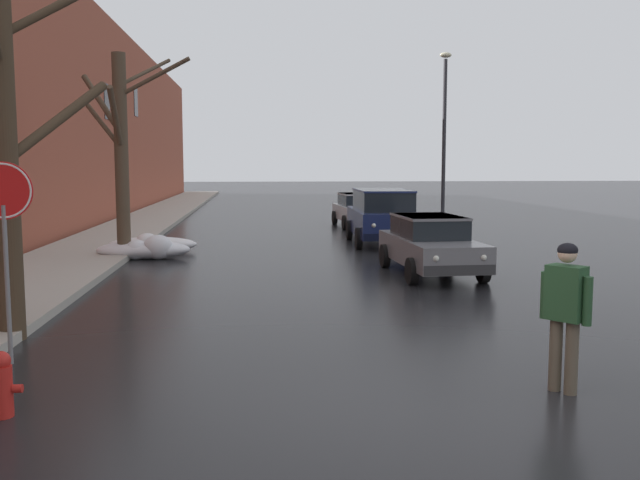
{
  "coord_description": "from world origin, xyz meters",
  "views": [
    {
      "loc": [
        -1.58,
        -6.75,
        2.66
      ],
      "look_at": [
        -0.32,
        7.19,
        1.12
      ],
      "focal_mm": 38.92,
      "sensor_mm": 36.0,
      "label": 1
    }
  ],
  "objects_px": {
    "sedan_grey_approaching_near_lane": "(430,243)",
    "fire_hydrant": "(2,384)",
    "pedestrian_with_coffee": "(566,305)",
    "stop_sign_at_corner": "(4,208)",
    "bare_tree_second_along_sidewalk": "(121,146)",
    "suv_darkblue_parked_kerbside_close": "(383,214)",
    "street_lamp_post": "(444,135)",
    "bare_tree_at_the_corner": "(9,150)",
    "sedan_silver_parked_kerbside_mid": "(358,209)"
  },
  "relations": [
    {
      "from": "street_lamp_post",
      "to": "suv_darkblue_parked_kerbside_close",
      "type": "bearing_deg",
      "value": -136.69
    },
    {
      "from": "sedan_silver_parked_kerbside_mid",
      "to": "pedestrian_with_coffee",
      "type": "bearing_deg",
      "value": -91.94
    },
    {
      "from": "bare_tree_second_along_sidewalk",
      "to": "fire_hydrant",
      "type": "relative_size",
      "value": 8.18
    },
    {
      "from": "fire_hydrant",
      "to": "bare_tree_at_the_corner",
      "type": "bearing_deg",
      "value": 105.95
    },
    {
      "from": "bare_tree_second_along_sidewalk",
      "to": "suv_darkblue_parked_kerbside_close",
      "type": "xyz_separation_m",
      "value": [
        7.91,
        3.11,
        -2.15
      ]
    },
    {
      "from": "pedestrian_with_coffee",
      "to": "street_lamp_post",
      "type": "xyz_separation_m",
      "value": [
        3.38,
        17.83,
        2.69
      ]
    },
    {
      "from": "sedan_grey_approaching_near_lane",
      "to": "fire_hydrant",
      "type": "bearing_deg",
      "value": -127.34
    },
    {
      "from": "sedan_grey_approaching_near_lane",
      "to": "street_lamp_post",
      "type": "relative_size",
      "value": 0.64
    },
    {
      "from": "bare_tree_second_along_sidewalk",
      "to": "sedan_grey_approaching_near_lane",
      "type": "xyz_separation_m",
      "value": [
        7.9,
        -3.37,
        -2.39
      ]
    },
    {
      "from": "suv_darkblue_parked_kerbside_close",
      "to": "pedestrian_with_coffee",
      "type": "height_order",
      "value": "suv_darkblue_parked_kerbside_close"
    },
    {
      "from": "bare_tree_second_along_sidewalk",
      "to": "sedan_grey_approaching_near_lane",
      "type": "relative_size",
      "value": 1.35
    },
    {
      "from": "sedan_grey_approaching_near_lane",
      "to": "stop_sign_at_corner",
      "type": "relative_size",
      "value": 1.6
    },
    {
      "from": "suv_darkblue_parked_kerbside_close",
      "to": "street_lamp_post",
      "type": "bearing_deg",
      "value": 43.31
    },
    {
      "from": "pedestrian_with_coffee",
      "to": "street_lamp_post",
      "type": "distance_m",
      "value": 18.35
    },
    {
      "from": "sedan_grey_approaching_near_lane",
      "to": "sedan_silver_parked_kerbside_mid",
      "type": "relative_size",
      "value": 0.98
    },
    {
      "from": "bare_tree_at_the_corner",
      "to": "bare_tree_second_along_sidewalk",
      "type": "relative_size",
      "value": 0.99
    },
    {
      "from": "sedan_silver_parked_kerbside_mid",
      "to": "stop_sign_at_corner",
      "type": "distance_m",
      "value": 21.28
    },
    {
      "from": "suv_darkblue_parked_kerbside_close",
      "to": "fire_hydrant",
      "type": "distance_m",
      "value": 16.94
    },
    {
      "from": "suv_darkblue_parked_kerbside_close",
      "to": "fire_hydrant",
      "type": "bearing_deg",
      "value": -113.92
    },
    {
      "from": "stop_sign_at_corner",
      "to": "sedan_silver_parked_kerbside_mid",
      "type": "bearing_deg",
      "value": 69.09
    },
    {
      "from": "fire_hydrant",
      "to": "stop_sign_at_corner",
      "type": "height_order",
      "value": "stop_sign_at_corner"
    },
    {
      "from": "pedestrian_with_coffee",
      "to": "stop_sign_at_corner",
      "type": "relative_size",
      "value": 0.65
    },
    {
      "from": "bare_tree_at_the_corner",
      "to": "sedan_silver_parked_kerbside_mid",
      "type": "relative_size",
      "value": 1.31
    },
    {
      "from": "bare_tree_at_the_corner",
      "to": "stop_sign_at_corner",
      "type": "relative_size",
      "value": 2.12
    },
    {
      "from": "bare_tree_second_along_sidewalk",
      "to": "sedan_silver_parked_kerbside_mid",
      "type": "relative_size",
      "value": 1.33
    },
    {
      "from": "suv_darkblue_parked_kerbside_close",
      "to": "bare_tree_second_along_sidewalk",
      "type": "bearing_deg",
      "value": -158.51
    },
    {
      "from": "sedan_grey_approaching_near_lane",
      "to": "fire_hydrant",
      "type": "xyz_separation_m",
      "value": [
        -6.86,
        -8.99,
        -0.4
      ]
    },
    {
      "from": "fire_hydrant",
      "to": "suv_darkblue_parked_kerbside_close",
      "type": "bearing_deg",
      "value": 66.08
    },
    {
      "from": "sedan_silver_parked_kerbside_mid",
      "to": "stop_sign_at_corner",
      "type": "height_order",
      "value": "stop_sign_at_corner"
    },
    {
      "from": "fire_hydrant",
      "to": "stop_sign_at_corner",
      "type": "xyz_separation_m",
      "value": [
        -0.6,
        2.01,
        1.73
      ]
    },
    {
      "from": "suv_darkblue_parked_kerbside_close",
      "to": "fire_hydrant",
      "type": "relative_size",
      "value": 6.55
    },
    {
      "from": "bare_tree_at_the_corner",
      "to": "suv_darkblue_parked_kerbside_close",
      "type": "xyz_separation_m",
      "value": [
        7.83,
        12.07,
        -1.87
      ]
    },
    {
      "from": "bare_tree_at_the_corner",
      "to": "suv_darkblue_parked_kerbside_close",
      "type": "distance_m",
      "value": 14.51
    },
    {
      "from": "bare_tree_at_the_corner",
      "to": "sedan_grey_approaching_near_lane",
      "type": "relative_size",
      "value": 1.33
    },
    {
      "from": "sedan_grey_approaching_near_lane",
      "to": "street_lamp_post",
      "type": "distance_m",
      "value": 9.95
    },
    {
      "from": "sedan_grey_approaching_near_lane",
      "to": "pedestrian_with_coffee",
      "type": "relative_size",
      "value": 2.45
    },
    {
      "from": "street_lamp_post",
      "to": "stop_sign_at_corner",
      "type": "bearing_deg",
      "value": -122.48
    },
    {
      "from": "sedan_grey_approaching_near_lane",
      "to": "stop_sign_at_corner",
      "type": "height_order",
      "value": "stop_sign_at_corner"
    },
    {
      "from": "street_lamp_post",
      "to": "bare_tree_at_the_corner",
      "type": "bearing_deg",
      "value": -125.83
    },
    {
      "from": "suv_darkblue_parked_kerbside_close",
      "to": "pedestrian_with_coffee",
      "type": "bearing_deg",
      "value": -92.33
    },
    {
      "from": "sedan_grey_approaching_near_lane",
      "to": "suv_darkblue_parked_kerbside_close",
      "type": "xyz_separation_m",
      "value": [
        0.01,
        6.48,
        0.24
      ]
    },
    {
      "from": "stop_sign_at_corner",
      "to": "street_lamp_post",
      "type": "relative_size",
      "value": 0.4
    },
    {
      "from": "sedan_silver_parked_kerbside_mid",
      "to": "street_lamp_post",
      "type": "distance_m",
      "value": 5.49
    },
    {
      "from": "bare_tree_at_the_corner",
      "to": "sedan_silver_parked_kerbside_mid",
      "type": "bearing_deg",
      "value": 66.69
    },
    {
      "from": "sedan_grey_approaching_near_lane",
      "to": "suv_darkblue_parked_kerbside_close",
      "type": "distance_m",
      "value": 6.49
    },
    {
      "from": "pedestrian_with_coffee",
      "to": "fire_hydrant",
      "type": "bearing_deg",
      "value": -177.8
    },
    {
      "from": "pedestrian_with_coffee",
      "to": "street_lamp_post",
      "type": "relative_size",
      "value": 0.26
    },
    {
      "from": "fire_hydrant",
      "to": "street_lamp_post",
      "type": "bearing_deg",
      "value": 61.97
    },
    {
      "from": "suv_darkblue_parked_kerbside_close",
      "to": "stop_sign_at_corner",
      "type": "xyz_separation_m",
      "value": [
        -7.47,
        -13.46,
        1.1
      ]
    },
    {
      "from": "suv_darkblue_parked_kerbside_close",
      "to": "bare_tree_at_the_corner",
      "type": "bearing_deg",
      "value": -122.98
    }
  ]
}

